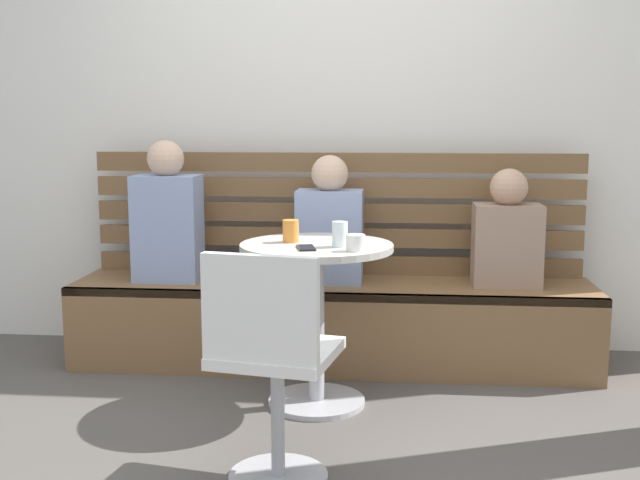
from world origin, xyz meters
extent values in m
plane|color=#514C47|center=(0.00, 0.00, 0.00)|extent=(8.00, 8.00, 0.00)
cube|color=silver|center=(0.00, 1.64, 1.45)|extent=(5.20, 0.10, 2.90)
cube|color=brown|center=(0.00, 1.20, 0.22)|extent=(2.70, 0.52, 0.44)
cube|color=brown|center=(0.00, 0.96, 0.42)|extent=(2.70, 0.04, 0.04)
cube|color=brown|center=(0.00, 1.44, 0.49)|extent=(2.65, 0.04, 0.10)
cube|color=brown|center=(0.00, 1.44, 0.64)|extent=(2.65, 0.04, 0.10)
cube|color=brown|center=(0.00, 1.44, 0.78)|extent=(2.65, 0.04, 0.10)
cube|color=brown|center=(0.00, 1.44, 0.92)|extent=(2.65, 0.04, 0.10)
cube|color=brown|center=(0.00, 1.44, 1.05)|extent=(2.65, 0.04, 0.10)
cylinder|color=#ADADB2|center=(-0.02, 0.62, 0.01)|extent=(0.44, 0.44, 0.02)
cylinder|color=#ADADB2|center=(-0.02, 0.62, 0.37)|extent=(0.07, 0.07, 0.69)
cylinder|color=#B7B2A8|center=(-0.02, 0.62, 0.72)|extent=(0.68, 0.68, 0.03)
cylinder|color=#ADADB2|center=(-0.09, -0.13, 0.01)|extent=(0.36, 0.36, 0.02)
cylinder|color=#ADADB2|center=(-0.09, -0.13, 0.23)|extent=(0.05, 0.05, 0.45)
cube|color=white|center=(-0.09, -0.13, 0.47)|extent=(0.47, 0.47, 0.04)
cube|color=white|center=(-0.12, -0.30, 0.67)|extent=(0.40, 0.11, 0.36)
cube|color=#8C9EC6|center=(-0.87, 1.19, 0.72)|extent=(0.34, 0.22, 0.55)
sphere|color=#DBB293|center=(-0.87, 1.19, 1.08)|extent=(0.19, 0.19, 0.19)
cube|color=#9E7F6B|center=(0.89, 1.22, 0.65)|extent=(0.34, 0.22, 0.42)
sphere|color=tan|center=(0.89, 1.22, 0.94)|extent=(0.19, 0.19, 0.19)
cube|color=#8C9EC6|center=(-0.01, 1.22, 0.68)|extent=(0.34, 0.22, 0.48)
sphere|color=#DBB293|center=(-0.01, 1.22, 1.01)|extent=(0.19, 0.19, 0.19)
cylinder|color=white|center=(0.16, 0.44, 0.78)|extent=(0.08, 0.08, 0.07)
cylinder|color=orange|center=(-0.14, 0.65, 0.79)|extent=(0.07, 0.07, 0.10)
cylinder|color=white|center=(0.08, 0.54, 0.80)|extent=(0.07, 0.07, 0.11)
cube|color=black|center=(-0.05, 0.48, 0.74)|extent=(0.10, 0.15, 0.01)
camera|label=1|loc=(0.31, -2.75, 1.29)|focal=43.66mm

